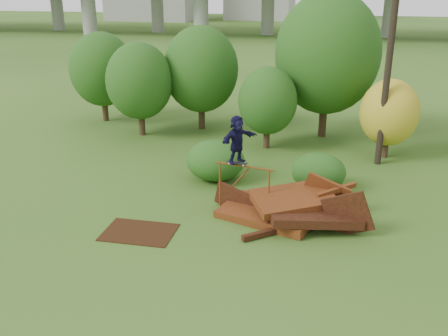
% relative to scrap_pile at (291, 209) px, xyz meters
% --- Properties ---
extents(ground, '(240.00, 240.00, 0.00)m').
position_rel_scrap_pile_xyz_m(ground, '(-1.57, -1.76, -0.41)').
color(ground, '#2D5116').
rests_on(ground, ground).
extents(scrap_pile, '(5.58, 3.57, 1.90)m').
position_rel_scrap_pile_xyz_m(scrap_pile, '(0.00, 0.00, 0.00)').
color(scrap_pile, '#4B1A0D').
rests_on(scrap_pile, ground).
extents(grind_rail, '(2.11, 0.45, 1.69)m').
position_rel_scrap_pile_xyz_m(grind_rail, '(-1.70, 0.42, 0.77)').
color(grind_rail, brown).
rests_on(grind_rail, ground).
extents(skateboard, '(0.76, 0.33, 0.08)m').
position_rel_scrap_pile_xyz_m(skateboard, '(-1.97, 0.47, 1.34)').
color(skateboard, black).
rests_on(skateboard, grind_rail).
extents(skater, '(1.27, 1.54, 1.65)m').
position_rel_scrap_pile_xyz_m(skater, '(-1.97, 0.47, 2.19)').
color(skater, black).
rests_on(skater, skateboard).
extents(flat_plate, '(2.32, 1.68, 0.03)m').
position_rel_scrap_pile_xyz_m(flat_plate, '(-4.66, -2.04, -0.39)').
color(flat_plate, black).
rests_on(flat_plate, ground).
extents(tree_0, '(3.43, 3.43, 4.83)m').
position_rel_scrap_pile_xyz_m(tree_0, '(-8.76, 8.40, 2.45)').
color(tree_0, black).
rests_on(tree_0, ground).
extents(tree_1, '(3.99, 3.99, 5.55)m').
position_rel_scrap_pile_xyz_m(tree_1, '(-6.01, 10.31, 2.84)').
color(tree_1, black).
rests_on(tree_1, ground).
extents(tree_2, '(2.80, 2.80, 3.95)m').
position_rel_scrap_pile_xyz_m(tree_2, '(-2.01, 7.68, 1.93)').
color(tree_2, black).
rests_on(tree_2, ground).
extents(tree_3, '(5.25, 5.25, 7.29)m').
position_rel_scrap_pile_xyz_m(tree_3, '(0.53, 10.37, 3.86)').
color(tree_3, black).
rests_on(tree_3, ground).
extents(tree_4, '(2.62, 2.62, 3.62)m').
position_rel_scrap_pile_xyz_m(tree_4, '(3.53, 7.58, 1.70)').
color(tree_4, black).
rests_on(tree_4, ground).
extents(tree_6, '(3.64, 3.64, 5.08)m').
position_rel_scrap_pile_xyz_m(tree_6, '(-11.94, 10.64, 2.58)').
color(tree_6, black).
rests_on(tree_6, ground).
extents(shrub_left, '(2.38, 2.20, 1.65)m').
position_rel_scrap_pile_xyz_m(shrub_left, '(-3.40, 3.06, 0.42)').
color(shrub_left, '#214211').
rests_on(shrub_left, ground).
extents(shrub_right, '(2.08, 1.91, 1.47)m').
position_rel_scrap_pile_xyz_m(shrub_right, '(0.74, 2.90, 0.33)').
color(shrub_right, '#214211').
rests_on(shrub_right, ground).
extents(utility_pole, '(1.40, 0.28, 10.56)m').
position_rel_scrap_pile_xyz_m(utility_pole, '(3.17, 6.56, 4.95)').
color(utility_pole, black).
rests_on(utility_pole, ground).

